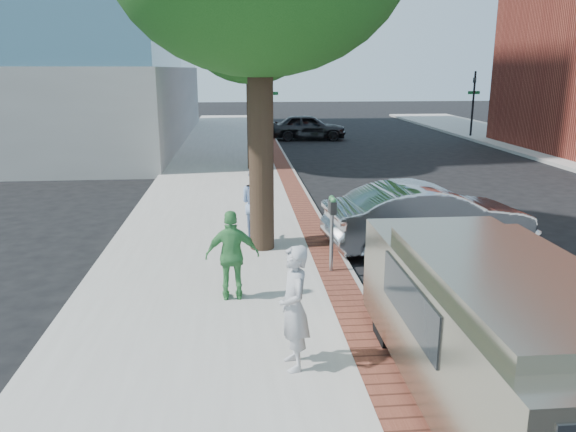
{
  "coord_description": "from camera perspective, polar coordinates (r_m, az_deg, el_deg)",
  "views": [
    {
      "loc": [
        -1.1,
        -9.75,
        3.93
      ],
      "look_at": [
        -0.16,
        0.57,
        1.2
      ],
      "focal_mm": 35.0,
      "sensor_mm": 36.0,
      "label": 1
    }
  ],
  "objects": [
    {
      "name": "sedan_silver",
      "position": [
        12.72,
        14.08,
        -0.19
      ],
      "size": [
        4.67,
        2.03,
        1.49
      ],
      "primitive_type": "imported",
      "rotation": [
        0.0,
        0.0,
        1.67
      ],
      "color": "silver",
      "rests_on": "ground"
    },
    {
      "name": "parking_meter",
      "position": [
        10.58,
        4.5,
        -0.21
      ],
      "size": [
        0.12,
        0.32,
        1.47
      ],
      "color": "gray",
      "rests_on": "sidewalk"
    },
    {
      "name": "van",
      "position": [
        7.08,
        19.84,
        -10.33
      ],
      "size": [
        2.01,
        5.14,
        1.88
      ],
      "rotation": [
        0.0,
        0.0,
        -0.01
      ],
      "color": "gray",
      "rests_on": "ground"
    },
    {
      "name": "bg_car",
      "position": [
        32.24,
        2.07,
        9.03
      ],
      "size": [
        4.4,
        2.08,
        1.45
      ],
      "primitive_type": "imported",
      "rotation": [
        0.0,
        0.0,
        1.48
      ],
      "color": "black",
      "rests_on": "ground"
    },
    {
      "name": "person_officer",
      "position": [
        12.47,
        -3.17,
        1.24
      ],
      "size": [
        1.04,
        1.07,
        1.74
      ],
      "primitive_type": "imported",
      "rotation": [
        0.0,
        0.0,
        2.23
      ],
      "color": "#809CC6",
      "rests_on": "sidewalk"
    },
    {
      "name": "tree_far",
      "position": [
        21.8,
        -3.82,
        18.31
      ],
      "size": [
        4.8,
        4.8,
        7.14
      ],
      "color": "black",
      "rests_on": "sidewalk"
    },
    {
      "name": "office_base",
      "position": [
        33.96,
        -26.14,
        10.01
      ],
      "size": [
        18.2,
        22.2,
        4.0
      ],
      "primitive_type": "cube",
      "color": "gray",
      "rests_on": "ground"
    },
    {
      "name": "sidewalk",
      "position": [
        18.17,
        -6.36,
        2.41
      ],
      "size": [
        5.0,
        60.0,
        0.15
      ],
      "primitive_type": "cube",
      "color": "#9E9991",
      "rests_on": "ground"
    },
    {
      "name": "curb",
      "position": [
        18.29,
        1.66,
        2.58
      ],
      "size": [
        0.1,
        60.0,
        0.15
      ],
      "primitive_type": "cube",
      "color": "gray",
      "rests_on": "ground"
    },
    {
      "name": "person_green",
      "position": [
        9.4,
        -5.67,
        -4.01
      ],
      "size": [
        0.91,
        0.39,
        1.53
      ],
      "primitive_type": "imported",
      "rotation": [
        0.0,
        0.0,
        3.16
      ],
      "color": "#44964F",
      "rests_on": "sidewalk"
    },
    {
      "name": "person_gray",
      "position": [
        7.24,
        0.6,
        -9.32
      ],
      "size": [
        0.47,
        0.65,
        1.65
      ],
      "primitive_type": "imported",
      "rotation": [
        0.0,
        0.0,
        -1.44
      ],
      "color": "#AAAAAF",
      "rests_on": "sidewalk"
    },
    {
      "name": "signal_near",
      "position": [
        31.86,
        -1.64,
        11.72
      ],
      "size": [
        0.7,
        0.15,
        3.8
      ],
      "color": "black",
      "rests_on": "ground"
    },
    {
      "name": "signal_far",
      "position": [
        34.58,
        18.32,
        11.24
      ],
      "size": [
        0.7,
        0.15,
        3.8
      ],
      "color": "black",
      "rests_on": "ground"
    },
    {
      "name": "brick_strip",
      "position": [
        18.24,
        0.57,
        2.8
      ],
      "size": [
        0.6,
        60.0,
        0.01
      ],
      "primitive_type": "cube",
      "color": "brown",
      "rests_on": "sidewalk"
    },
    {
      "name": "ground",
      "position": [
        10.57,
        1.14,
        -7.07
      ],
      "size": [
        120.0,
        120.0,
        0.0
      ],
      "primitive_type": "plane",
      "color": "black",
      "rests_on": "ground"
    }
  ]
}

